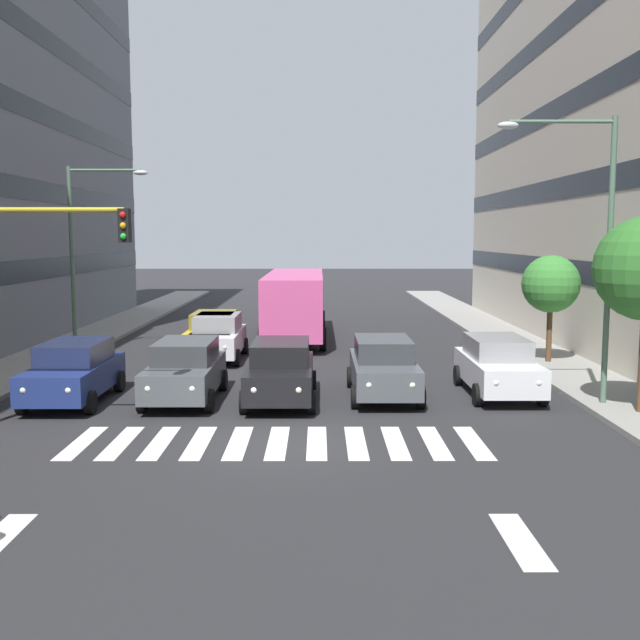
# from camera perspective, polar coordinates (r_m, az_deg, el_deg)

# --- Properties ---
(ground_plane) EXTENTS (180.00, 180.00, 0.00)m
(ground_plane) POSITION_cam_1_polar(r_m,az_deg,el_deg) (17.27, -3.27, -9.38)
(ground_plane) COLOR #262628
(crosswalk_markings) EXTENTS (9.45, 2.80, 0.01)m
(crosswalk_markings) POSITION_cam_1_polar(r_m,az_deg,el_deg) (17.27, -3.27, -9.37)
(crosswalk_markings) COLOR silver
(crosswalk_markings) RESTS_ON ground_plane
(lane_arrow_0) EXTENTS (0.50, 2.20, 0.01)m
(lane_arrow_0) POSITION_cam_1_polar(r_m,az_deg,el_deg) (12.45, 15.13, -16.01)
(lane_arrow_0) COLOR silver
(lane_arrow_0) RESTS_ON ground_plane
(car_0) EXTENTS (2.02, 4.44, 1.72)m
(car_0) POSITION_cam_1_polar(r_m,az_deg,el_deg) (22.72, 13.49, -3.41)
(car_0) COLOR silver
(car_0) RESTS_ON ground_plane
(car_1) EXTENTS (2.02, 4.44, 1.72)m
(car_1) POSITION_cam_1_polar(r_m,az_deg,el_deg) (21.89, 4.89, -3.63)
(car_1) COLOR #474C51
(car_1) RESTS_ON ground_plane
(car_2) EXTENTS (2.02, 4.44, 1.72)m
(car_2) POSITION_cam_1_polar(r_m,az_deg,el_deg) (21.23, -3.04, -3.93)
(car_2) COLOR black
(car_2) RESTS_ON ground_plane
(car_3) EXTENTS (2.02, 4.44, 1.72)m
(car_3) POSITION_cam_1_polar(r_m,az_deg,el_deg) (21.70, -10.31, -3.80)
(car_3) COLOR #474C51
(car_3) RESTS_ON ground_plane
(car_4) EXTENTS (2.02, 4.44, 1.72)m
(car_4) POSITION_cam_1_polar(r_m,az_deg,el_deg) (22.29, -18.37, -3.75)
(car_4) COLOR navy
(car_4) RESTS_ON ground_plane
(car_row2_0) EXTENTS (2.02, 4.44, 1.72)m
(car_row2_0) POSITION_cam_1_polar(r_m,az_deg,el_deg) (29.52, -8.16, -1.04)
(car_row2_0) COLOR gold
(car_row2_0) RESTS_ON ground_plane
(car_row2_1) EXTENTS (2.02, 4.44, 1.72)m
(car_row2_1) POSITION_cam_1_polar(r_m,az_deg,el_deg) (28.60, -7.89, -1.28)
(car_row2_1) COLOR silver
(car_row2_1) RESTS_ON ground_plane
(bus_behind_traffic) EXTENTS (2.78, 10.50, 3.00)m
(bus_behind_traffic) POSITION_cam_1_polar(r_m,az_deg,el_deg) (33.98, -1.93, 1.66)
(bus_behind_traffic) COLOR #DB5193
(bus_behind_traffic) RESTS_ON ground_plane
(street_lamp_left) EXTENTS (3.19, 0.28, 7.72)m
(street_lamp_left) POSITION_cam_1_polar(r_m,az_deg,el_deg) (21.34, 20.14, 6.46)
(street_lamp_left) COLOR #4C6B56
(street_lamp_left) RESTS_ON sidewalk_left
(street_lamp_right) EXTENTS (3.15, 0.28, 7.26)m
(street_lamp_right) POSITION_cam_1_polar(r_m,az_deg,el_deg) (30.69, -17.64, 5.98)
(street_lamp_right) COLOR #4C6B56
(street_lamp_right) RESTS_ON sidewalk_right
(street_tree_1) EXTENTS (2.08, 2.08, 3.88)m
(street_tree_1) POSITION_cam_1_polar(r_m,az_deg,el_deg) (28.12, 17.31, 2.63)
(street_tree_1) COLOR #513823
(street_tree_1) RESTS_ON sidewalk_left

